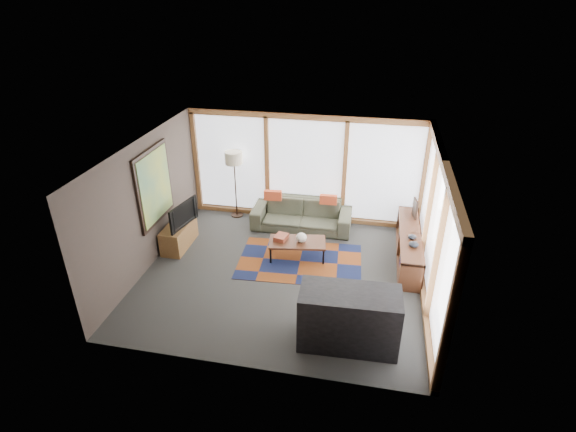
% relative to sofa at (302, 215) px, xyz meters
% --- Properties ---
extents(ground, '(5.50, 5.50, 0.00)m').
position_rel_sofa_xyz_m(ground, '(-0.01, -1.95, -0.34)').
color(ground, '#2A2A28').
rests_on(ground, ground).
extents(room_envelope, '(5.52, 5.02, 2.62)m').
position_rel_sofa_xyz_m(room_envelope, '(0.48, -1.39, 1.21)').
color(room_envelope, '#3E352E').
rests_on(room_envelope, ground).
extents(rug, '(2.62, 1.77, 0.01)m').
position_rel_sofa_xyz_m(rug, '(0.22, -1.44, -0.33)').
color(rug, brown).
rests_on(rug, ground).
extents(sofa, '(2.31, 0.92, 0.67)m').
position_rel_sofa_xyz_m(sofa, '(0.00, 0.00, 0.00)').
color(sofa, '#333526').
rests_on(sofa, ground).
extents(pillow_left, '(0.43, 0.17, 0.23)m').
position_rel_sofa_xyz_m(pillow_left, '(-0.68, -0.02, 0.45)').
color(pillow_left, '#BE4322').
rests_on(pillow_left, sofa).
extents(pillow_right, '(0.40, 0.14, 0.22)m').
position_rel_sofa_xyz_m(pillow_right, '(0.61, 0.02, 0.44)').
color(pillow_right, '#BE4322').
rests_on(pillow_right, sofa).
extents(floor_lamp, '(0.42, 0.42, 1.67)m').
position_rel_sofa_xyz_m(floor_lamp, '(-1.68, 0.29, 0.50)').
color(floor_lamp, '#301F15').
rests_on(floor_lamp, ground).
extents(coffee_table, '(1.24, 0.75, 0.39)m').
position_rel_sofa_xyz_m(coffee_table, '(0.13, -1.29, -0.14)').
color(coffee_table, '#372011').
rests_on(coffee_table, ground).
extents(book_stack, '(0.29, 0.34, 0.10)m').
position_rel_sofa_xyz_m(book_stack, '(-0.21, -1.28, 0.10)').
color(book_stack, brown).
rests_on(book_stack, coffee_table).
extents(vase, '(0.27, 0.27, 0.20)m').
position_rel_sofa_xyz_m(vase, '(0.21, -1.29, 0.15)').
color(vase, silver).
rests_on(vase, coffee_table).
extents(bookshelf, '(0.44, 2.44, 0.61)m').
position_rel_sofa_xyz_m(bookshelf, '(2.42, -0.86, -0.03)').
color(bookshelf, '#372011').
rests_on(bookshelf, ground).
extents(bowl_a, '(0.21, 0.21, 0.10)m').
position_rel_sofa_xyz_m(bowl_a, '(2.44, -1.40, 0.32)').
color(bowl_a, black).
rests_on(bowl_a, bookshelf).
extents(bowl_b, '(0.19, 0.19, 0.08)m').
position_rel_sofa_xyz_m(bowl_b, '(2.43, -1.10, 0.32)').
color(bowl_b, black).
rests_on(bowl_b, bookshelf).
extents(shelf_picture, '(0.09, 0.32, 0.41)m').
position_rel_sofa_xyz_m(shelf_picture, '(2.51, -0.12, 0.48)').
color(shelf_picture, black).
rests_on(shelf_picture, bookshelf).
extents(tv_console, '(0.44, 1.06, 0.53)m').
position_rel_sofa_xyz_m(tv_console, '(-2.48, -1.35, -0.07)').
color(tv_console, brown).
rests_on(tv_console, ground).
extents(television, '(0.32, 0.94, 0.54)m').
position_rel_sofa_xyz_m(television, '(-2.40, -1.34, 0.46)').
color(television, black).
rests_on(television, tv_console).
extents(bar_counter, '(1.59, 0.79, 0.99)m').
position_rel_sofa_xyz_m(bar_counter, '(1.38, -3.62, 0.16)').
color(bar_counter, black).
rests_on(bar_counter, ground).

